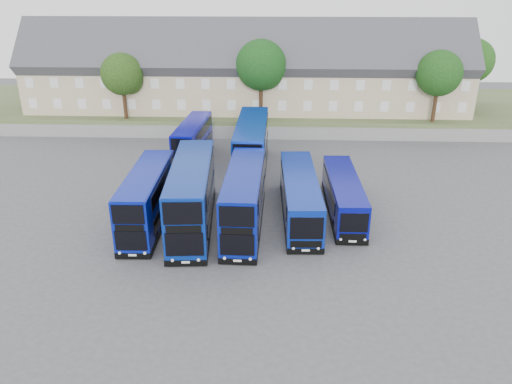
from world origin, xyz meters
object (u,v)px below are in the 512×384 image
object	(u,v)px
tree_east	(440,75)
tree_far	(472,62)
tree_west	(123,76)
dd_front_left	(147,200)
tree_mid	(262,67)
coach_east_a	(300,197)
dd_front_mid	(192,196)

from	to	relation	value
tree_east	tree_far	size ratio (longest dim) A/B	0.94
tree_west	tree_far	bearing A→B (deg)	9.46
dd_front_left	tree_west	size ratio (longest dim) A/B	1.40
tree_west	tree_far	world-z (taller)	tree_far
tree_mid	tree_far	bearing A→B (deg)	14.04
dd_front_left	coach_east_a	world-z (taller)	dd_front_left
tree_far	tree_east	bearing A→B (deg)	-130.60
tree_far	dd_front_mid	bearing A→B (deg)	-135.13
tree_mid	tree_east	bearing A→B (deg)	-1.43
dd_front_left	coach_east_a	size ratio (longest dim) A/B	0.87
coach_east_a	tree_east	xyz separation A→B (m)	(16.40, 21.54, 5.74)
dd_front_mid	tree_west	size ratio (longest dim) A/B	1.63
coach_east_a	dd_front_mid	bearing A→B (deg)	-168.97
dd_front_left	tree_far	size ratio (longest dim) A/B	1.24
tree_mid	tree_far	xyz separation A→B (m)	(26.00, 6.50, -0.34)
tree_mid	tree_east	size ratio (longest dim) A/B	1.12
tree_west	tree_far	size ratio (longest dim) A/B	0.88
tree_mid	tree_far	size ratio (longest dim) A/B	1.06
dd_front_left	tree_far	bearing A→B (deg)	40.59
coach_east_a	tree_west	xyz separation A→B (m)	(-19.60, 21.54, 5.40)
dd_front_left	tree_far	world-z (taller)	tree_far
tree_west	dd_front_mid	bearing A→B (deg)	-63.98
tree_east	dd_front_mid	bearing A→B (deg)	-136.36
dd_front_left	tree_east	distance (m)	36.89
dd_front_left	tree_far	distance (m)	45.97
dd_front_left	tree_east	xyz separation A→B (m)	(27.96, 23.46, 5.31)
tree_mid	tree_west	bearing A→B (deg)	-178.21
coach_east_a	tree_east	world-z (taller)	tree_east
dd_front_left	coach_east_a	xyz separation A→B (m)	(11.56, 1.92, -0.43)
tree_far	coach_east_a	bearing A→B (deg)	-128.13
coach_east_a	tree_far	xyz separation A→B (m)	(22.40, 28.54, 6.08)
tree_far	tree_west	bearing A→B (deg)	-170.54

